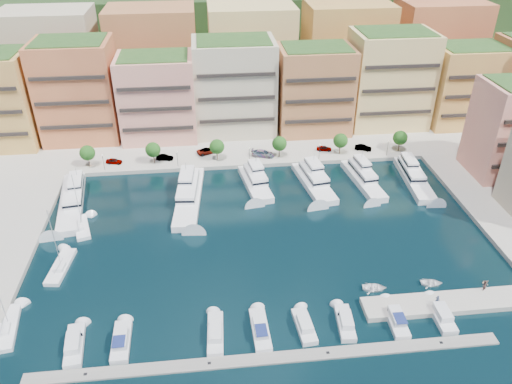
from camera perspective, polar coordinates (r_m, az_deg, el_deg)
ground at (r=101.34m, az=0.97°, el=-5.39°), size 400.00×400.00×0.00m
north_quay at (r=155.19m, az=-1.88°, el=8.40°), size 220.00×64.00×2.00m
hillside at (r=200.14m, az=-3.03°, el=13.76°), size 240.00×40.00×58.00m
south_pontoon at (r=79.33m, az=1.52°, el=-18.57°), size 72.00×2.20×0.35m
finger_pier at (r=93.53m, az=21.75°, el=-11.86°), size 32.00×5.00×2.00m
apartment_1 at (r=144.25m, az=-19.68°, el=10.86°), size 20.00×16.50×26.80m
apartment_2 at (r=139.67m, az=-11.17°, el=10.58°), size 20.00×15.50×22.80m
apartment_3 at (r=140.73m, az=-2.48°, el=11.95°), size 22.00×16.50×25.80m
apartment_4 at (r=142.25m, az=6.65°, el=11.56°), size 20.00×15.50×23.80m
apartment_5 at (r=149.82m, az=14.97°, el=12.36°), size 22.00×16.50×26.80m
apartment_6 at (r=157.81m, az=22.75°, el=11.18°), size 20.00×15.50×22.80m
backblock_0 at (r=166.80m, az=-22.12°, el=13.67°), size 26.00×18.00×30.00m
backblock_1 at (r=161.41m, az=-11.53°, el=14.76°), size 26.00×18.00×30.00m
backblock_2 at (r=161.51m, az=-0.51°, el=15.38°), size 26.00×18.00×30.00m
backblock_3 at (r=167.08m, az=10.17°, el=15.46°), size 26.00×18.00×30.00m
backblock_4 at (r=177.62m, az=19.86°, el=15.09°), size 26.00×18.00×30.00m
tree_0 at (r=130.32m, az=-18.72°, el=4.25°), size 3.80×3.80×5.65m
tree_1 at (r=127.65m, az=-11.70°, el=4.75°), size 3.80×3.80×5.65m
tree_2 at (r=126.97m, az=-4.49°, el=5.18°), size 3.80×3.80×5.65m
tree_3 at (r=128.29m, az=2.70°, el=5.54°), size 3.80×3.80×5.65m
tree_4 at (r=131.55m, az=9.64°, el=5.80°), size 3.80×3.80×5.65m
tree_5 at (r=136.63m, az=16.16°, el=5.97°), size 3.80×3.80×5.65m
lamppost_0 at (r=127.86m, az=-17.08°, el=3.54°), size 0.30×0.30×4.20m
lamppost_1 at (r=125.52m, az=-9.00°, el=4.08°), size 0.30×0.30×4.20m
lamppost_2 at (r=125.74m, az=-0.77°, el=4.54°), size 0.30×0.30×4.20m
lamppost_3 at (r=128.50m, az=7.27°, el=4.90°), size 0.30×0.30×4.20m
lamppost_4 at (r=133.65m, az=14.84°, el=5.15°), size 0.30×0.30×4.20m
yacht_0 at (r=119.02m, az=-20.28°, el=-0.73°), size 7.86×24.55×7.30m
yacht_2 at (r=114.65m, az=-7.65°, el=-0.14°), size 7.23×25.57×7.30m
yacht_3 at (r=118.49m, az=-0.12°, el=1.29°), size 7.06×17.01×7.30m
yacht_4 at (r=119.63m, az=6.57°, el=1.32°), size 7.82×19.52×7.30m
yacht_5 at (r=122.69m, az=12.06°, el=1.67°), size 6.39×19.27×7.30m
yacht_6 at (r=126.31m, az=17.52°, el=1.75°), size 5.94×20.94×7.30m
cruiser_0 at (r=85.03m, az=-20.03°, el=-16.16°), size 3.50×8.67×2.55m
cruiser_1 at (r=83.45m, az=-15.14°, el=-16.18°), size 2.85×8.19×2.66m
cruiser_3 at (r=82.12m, az=-4.66°, el=-15.85°), size 2.86×8.87×2.55m
cruiser_4 at (r=82.37m, az=0.50°, el=-15.50°), size 2.84×8.96×2.66m
cruiser_5 at (r=83.31m, az=5.56°, el=-15.04°), size 3.08×7.68×2.55m
cruiser_6 at (r=84.69m, az=10.15°, el=-14.52°), size 3.07×7.87×2.55m
cruiser_7 at (r=87.08m, az=15.64°, el=-13.79°), size 2.82×8.55×2.66m
cruiser_8 at (r=90.00m, az=20.37°, el=-13.05°), size 2.82×8.20×2.55m
sailboat_2 at (r=110.00m, az=-19.27°, el=-3.90°), size 5.00×9.14×13.20m
sailboat_0 at (r=92.08m, az=-26.49°, el=-13.77°), size 4.25×10.46×13.20m
sailboat_1 at (r=100.74m, az=-21.41°, el=-8.02°), size 4.03×10.42×13.20m
tender_3 at (r=99.70m, az=24.75°, el=-9.31°), size 1.70×1.56×0.75m
tender_2 at (r=95.84m, az=19.42°, el=-9.77°), size 4.29×3.39×0.80m
tender_0 at (r=91.99m, az=13.39°, el=-10.59°), size 4.71×3.69×0.89m
car_0 at (r=131.22m, az=-15.91°, el=3.42°), size 4.23×2.34×1.36m
car_1 at (r=130.03m, az=-10.39°, el=3.90°), size 4.45×2.20×1.40m
car_2 at (r=131.83m, az=-5.60°, el=4.72°), size 5.99×4.48×1.51m
car_3 at (r=129.62m, az=0.78°, el=4.43°), size 6.32×4.09×1.70m
car_4 at (r=133.92m, az=7.79°, el=4.98°), size 4.17×2.32×1.34m
car_5 at (r=135.89m, az=12.14°, el=4.97°), size 4.63×3.04×1.44m
person_0 at (r=90.37m, az=20.02°, el=-11.53°), size 0.79×0.82×1.90m
person_1 at (r=96.20m, az=24.61°, el=-9.67°), size 1.16×1.04×1.96m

